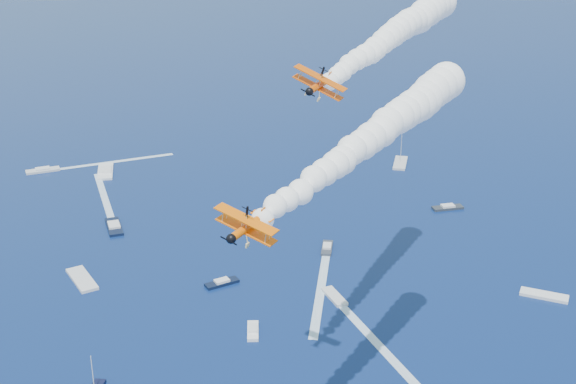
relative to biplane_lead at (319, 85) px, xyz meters
name	(u,v)px	position (x,y,z in m)	size (l,w,h in m)	color
biplane_lead	(319,85)	(0.00, 0.00, 0.00)	(7.07, 7.93, 4.78)	#E85204
biplane_trail	(248,227)	(-20.62, -22.52, -8.22)	(6.75, 7.57, 4.56)	#FF6605
smoke_trail_lead	(393,35)	(23.37, 17.17, 2.20)	(48.11, 37.00, 10.61)	white
smoke_trail_trail	(371,137)	(4.16, -7.46, -6.02)	(50.65, 33.20, 10.61)	white
spectator_boats	(148,253)	(-5.75, 78.69, -60.47)	(215.96, 152.97, 0.70)	silver
boat_wakes	(207,235)	(11.60, 82.89, -60.79)	(49.28, 155.67, 0.04)	white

